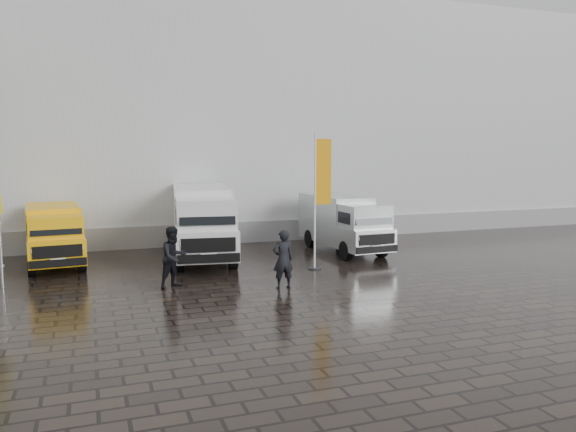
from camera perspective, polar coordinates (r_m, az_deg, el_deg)
name	(u,v)px	position (r m, az deg, el deg)	size (l,w,h in m)	color
ground	(311,278)	(19.31, 2.36, -6.32)	(120.00, 120.00, 0.00)	black
exhibition_hall	(244,123)	(34.69, -4.47, 9.40)	(44.00, 16.00, 12.00)	silver
hall_plinth	(288,230)	(27.24, 0.04, -1.43)	(44.00, 0.15, 1.00)	gray
van_yellow	(54,237)	(22.87, -22.65, -1.94)	(1.87, 4.86, 2.24)	#FCB40D
van_white	(203,224)	(22.64, -8.66, -0.80)	(2.19, 6.58, 2.85)	white
van_silver	(343,224)	(24.22, 5.65, -0.82)	(1.84, 5.52, 2.39)	#B7BBBC
flagpole	(320,194)	(20.48, 3.23, 2.25)	(0.88, 0.50, 4.95)	black
wheelie_bin	(357,228)	(28.10, 7.01, -1.20)	(0.62, 0.62, 1.03)	black
person_front	(283,259)	(17.71, -0.51, -4.41)	(0.68, 0.45, 1.87)	black
person_tent	(174,257)	(18.20, -11.52, -4.11)	(0.95, 0.74, 1.95)	black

